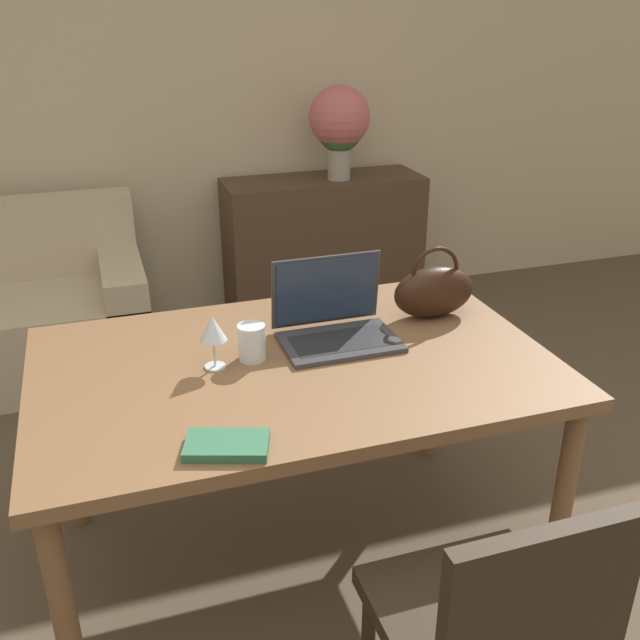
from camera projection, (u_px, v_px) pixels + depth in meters
The scene contains 10 objects.
wall_back at pixel (158, 78), 3.80m from camera, with size 10.00×0.06×2.70m.
dining_table at pixel (294, 383), 2.15m from camera, with size 1.52×0.97×0.76m.
chair at pixel (495, 627), 1.55m from camera, with size 0.44×0.44×0.87m.
sideboard at pixel (323, 246), 4.21m from camera, with size 1.14×0.40×0.81m.
laptop at pixel (333, 317), 2.24m from camera, with size 0.36×0.27×0.25m.
drinking_glass at pixel (252, 342), 2.10m from camera, with size 0.08×0.08×0.11m.
wine_glass at pixel (213, 330), 2.03m from camera, with size 0.08×0.08×0.16m.
handbag at pixel (434, 291), 2.37m from camera, with size 0.28×0.13×0.25m.
flower_vase at pixel (339, 123), 3.89m from camera, with size 0.34×0.34×0.51m.
book at pixel (227, 445), 1.69m from camera, with size 0.23×0.17×0.02m.
Camera 1 is at (-0.43, -1.23, 1.75)m, focal length 40.00 mm.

